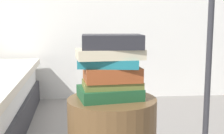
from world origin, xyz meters
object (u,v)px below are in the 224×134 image
Objects in this scene: book_olive at (111,84)px; book_teal at (109,63)px; book_charcoal at (113,42)px; book_forest at (109,93)px; book_cream at (110,54)px; book_rust at (112,74)px.

book_olive is 0.10m from book_teal.
book_charcoal is (0.02, -0.01, 0.09)m from book_teal.
book_forest is 0.04m from book_olive.
book_olive is at bearing 165.33° from book_charcoal.
book_cream is 0.06m from book_charcoal.
book_charcoal reaches higher than book_forest.
book_cream is (0.00, -0.01, 0.18)m from book_forest.
book_rust is at bearing -2.92° from book_forest.
book_teal is (-0.01, -0.00, 0.05)m from book_rust.
book_rust is 0.85× the size of book_cream.
book_forest is 0.09m from book_rust.
book_olive is at bearing -18.44° from book_teal.
book_teal is 0.90× the size of book_cream.
book_cream is at bearing -139.43° from book_olive.
book_rust is (0.01, 0.00, 0.09)m from book_forest.
book_rust is (0.00, 0.01, 0.05)m from book_olive.
book_cream is (-0.01, -0.01, 0.14)m from book_olive.
book_olive is 0.98× the size of book_charcoal.
book_forest is at bearing 63.32° from book_teal.
book_olive is 0.19m from book_charcoal.
book_forest is 0.23m from book_charcoal.
book_teal is 0.04m from book_cream.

